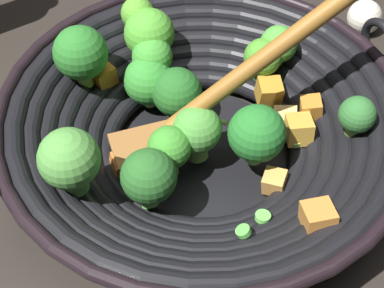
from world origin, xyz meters
TOP-DOWN VIEW (x-y plane):
  - ground_plane at (0.00, 0.00)m, footprint 4.00×4.00m
  - wok at (-0.00, -0.00)m, footprint 0.43×0.43m
  - garlic_bulb at (-0.30, 0.09)m, footprint 0.05×0.05m

SIDE VIEW (x-z plane):
  - ground_plane at x=0.00m, z-range 0.00..0.00m
  - garlic_bulb at x=-0.30m, z-range 0.00..0.05m
  - wok at x=0.00m, z-range -0.06..0.17m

